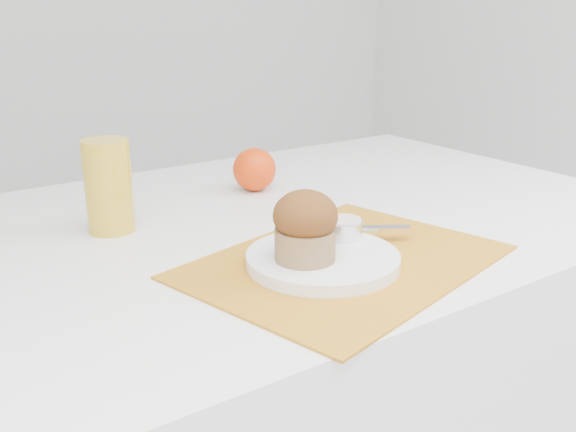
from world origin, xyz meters
TOP-DOWN VIEW (x-y plane):
  - table at (0.00, 0.05)m, footprint 1.20×0.80m
  - placemat at (-0.06, -0.17)m, footprint 0.47×0.39m
  - plate at (-0.10, -0.16)m, footprint 0.25×0.25m
  - ramekin at (-0.03, -0.13)m, footprint 0.07×0.07m
  - cream at (-0.03, -0.13)m, footprint 0.06×0.06m
  - raspberry_near at (-0.08, -0.11)m, footprint 0.02×0.02m
  - raspberry_far at (-0.06, -0.13)m, footprint 0.02×0.02m
  - butter_knife at (-0.02, -0.11)m, footprint 0.17×0.12m
  - orange at (0.03, 0.20)m, footprint 0.08×0.08m
  - juice_glass at (-0.27, 0.14)m, footprint 0.09×0.09m
  - muffin at (-0.13, -0.16)m, footprint 0.10×0.10m

SIDE VIEW (x-z plane):
  - table at x=0.00m, z-range 0.00..0.75m
  - placemat at x=-0.06m, z-range 0.75..0.75m
  - plate at x=-0.10m, z-range 0.75..0.77m
  - butter_knife at x=-0.02m, z-range 0.77..0.77m
  - raspberry_near at x=-0.08m, z-range 0.77..0.79m
  - raspberry_far at x=-0.06m, z-range 0.77..0.79m
  - ramekin at x=-0.03m, z-range 0.77..0.79m
  - orange at x=0.03m, z-range 0.75..0.83m
  - cream at x=-0.03m, z-range 0.79..0.80m
  - muffin at x=-0.13m, z-range 0.77..0.86m
  - juice_glass at x=-0.27m, z-range 0.75..0.89m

